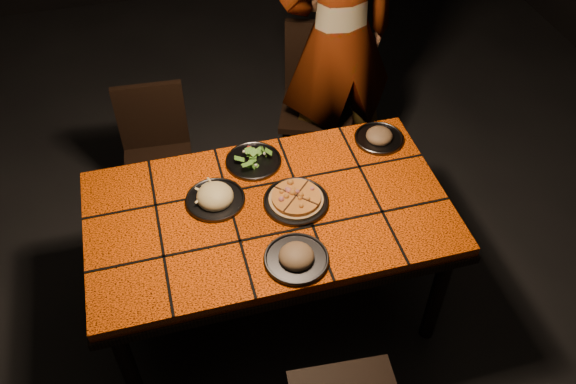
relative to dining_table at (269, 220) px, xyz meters
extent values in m
cube|color=black|center=(0.00, 0.00, -0.69)|extent=(6.00, 7.00, 0.04)
cube|color=#E54B07|center=(0.00, 0.00, 0.05)|extent=(1.60, 0.90, 0.05)
cube|color=black|center=(0.00, 0.00, 0.01)|extent=(1.62, 0.92, 0.04)
cylinder|color=black|center=(-0.72, -0.37, -0.34)|extent=(0.07, 0.07, 0.66)
cylinder|color=black|center=(0.72, -0.37, -0.34)|extent=(0.07, 0.07, 0.66)
cylinder|color=black|center=(-0.72, 0.37, -0.34)|extent=(0.07, 0.07, 0.66)
cylinder|color=black|center=(0.72, 0.37, -0.34)|extent=(0.07, 0.07, 0.66)
cube|color=black|center=(-0.45, 0.78, -0.27)|extent=(0.40, 0.40, 0.04)
cube|color=black|center=(-0.43, 0.95, -0.04)|extent=(0.38, 0.06, 0.41)
cylinder|color=black|center=(-0.61, 0.64, -0.48)|extent=(0.03, 0.03, 0.38)
cylinder|color=black|center=(-0.30, 0.62, -0.48)|extent=(0.03, 0.03, 0.38)
cylinder|color=black|center=(-0.59, 0.95, -0.48)|extent=(0.03, 0.03, 0.38)
cylinder|color=black|center=(-0.28, 0.93, -0.48)|extent=(0.03, 0.03, 0.38)
cube|color=black|center=(0.53, 0.96, -0.22)|extent=(0.55, 0.55, 0.04)
cube|color=black|center=(0.60, 1.14, 0.04)|extent=(0.41, 0.19, 0.47)
cylinder|color=black|center=(0.31, 0.87, -0.45)|extent=(0.04, 0.04, 0.44)
cylinder|color=black|center=(0.63, 0.74, -0.45)|extent=(0.04, 0.04, 0.44)
cylinder|color=black|center=(0.43, 1.19, -0.45)|extent=(0.04, 0.04, 0.44)
cylinder|color=black|center=(0.75, 1.06, -0.45)|extent=(0.04, 0.04, 0.44)
imported|color=brown|center=(0.62, 0.93, 0.28)|extent=(0.74, 0.53, 1.89)
cylinder|color=#36373B|center=(0.13, 0.00, 0.08)|extent=(0.29, 0.29, 0.01)
torus|color=#36373B|center=(0.13, 0.00, 0.09)|extent=(0.29, 0.29, 0.01)
cylinder|color=tan|center=(0.13, 0.00, 0.10)|extent=(0.35, 0.35, 0.01)
cylinder|color=orange|center=(0.13, 0.00, 0.11)|extent=(0.31, 0.31, 0.02)
cylinder|color=#36373B|center=(-0.22, 0.11, 0.08)|extent=(0.27, 0.27, 0.01)
torus|color=#36373B|center=(-0.22, 0.11, 0.09)|extent=(0.27, 0.27, 0.01)
ellipsoid|color=beige|center=(-0.22, 0.11, 0.11)|extent=(0.16, 0.16, 0.09)
cylinder|color=#36373B|center=(0.00, 0.31, 0.08)|extent=(0.26, 0.26, 0.01)
torus|color=#36373B|center=(0.00, 0.31, 0.09)|extent=(0.27, 0.27, 0.01)
cylinder|color=#36373B|center=(0.04, -0.31, 0.08)|extent=(0.27, 0.27, 0.01)
torus|color=#36373B|center=(0.04, -0.31, 0.09)|extent=(0.27, 0.27, 0.01)
ellipsoid|color=brown|center=(0.04, -0.31, 0.11)|extent=(0.16, 0.16, 0.09)
cylinder|color=#36373B|center=(0.64, 0.31, 0.08)|extent=(0.24, 0.24, 0.01)
torus|color=#36373B|center=(0.64, 0.31, 0.09)|extent=(0.24, 0.24, 0.01)
ellipsoid|color=brown|center=(0.64, 0.31, 0.11)|extent=(0.14, 0.14, 0.08)
camera|label=1|loc=(-0.39, -1.79, 2.06)|focal=38.00mm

